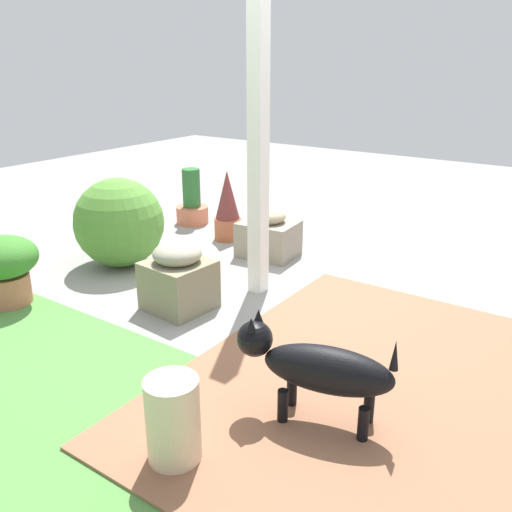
{
  "coord_description": "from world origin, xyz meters",
  "views": [
    {
      "loc": [
        -1.83,
        3.0,
        1.58
      ],
      "look_at": [
        0.05,
        0.29,
        0.37
      ],
      "focal_mm": 38.19,
      "sensor_mm": 36.0,
      "label": 1
    }
  ],
  "objects_px": {
    "ceramic_urn": "(173,421)",
    "porch_pillar": "(258,144)",
    "dog": "(316,367)",
    "round_shrub": "(119,223)",
    "terracotta_pot_broad": "(4,265)",
    "stone_planter_mid": "(179,278)",
    "terracotta_pot_tall": "(192,204)",
    "terracotta_pot_spiky": "(227,207)",
    "stone_planter_nearest": "(268,235)"
  },
  "relations": [
    {
      "from": "porch_pillar",
      "to": "terracotta_pot_broad",
      "type": "bearing_deg",
      "value": 41.86
    },
    {
      "from": "round_shrub",
      "to": "terracotta_pot_broad",
      "type": "bearing_deg",
      "value": 85.36
    },
    {
      "from": "dog",
      "to": "terracotta_pot_spiky",
      "type": "bearing_deg",
      "value": -44.19
    },
    {
      "from": "stone_planter_nearest",
      "to": "stone_planter_mid",
      "type": "distance_m",
      "value": 1.19
    },
    {
      "from": "terracotta_pot_broad",
      "to": "terracotta_pot_spiky",
      "type": "height_order",
      "value": "terracotta_pot_spiky"
    },
    {
      "from": "stone_planter_mid",
      "to": "ceramic_urn",
      "type": "height_order",
      "value": "stone_planter_mid"
    },
    {
      "from": "round_shrub",
      "to": "terracotta_pot_broad",
      "type": "height_order",
      "value": "round_shrub"
    },
    {
      "from": "stone_planter_nearest",
      "to": "terracotta_pot_spiky",
      "type": "distance_m",
      "value": 0.58
    },
    {
      "from": "dog",
      "to": "ceramic_urn",
      "type": "distance_m",
      "value": 0.66
    },
    {
      "from": "porch_pillar",
      "to": "dog",
      "type": "bearing_deg",
      "value": 134.25
    },
    {
      "from": "round_shrub",
      "to": "ceramic_urn",
      "type": "relative_size",
      "value": 1.84
    },
    {
      "from": "stone_planter_mid",
      "to": "dog",
      "type": "relative_size",
      "value": 0.63
    },
    {
      "from": "stone_planter_mid",
      "to": "terracotta_pot_tall",
      "type": "height_order",
      "value": "terracotta_pot_tall"
    },
    {
      "from": "stone_planter_mid",
      "to": "round_shrub",
      "type": "height_order",
      "value": "round_shrub"
    },
    {
      "from": "porch_pillar",
      "to": "terracotta_pot_tall",
      "type": "relative_size",
      "value": 3.8
    },
    {
      "from": "stone_planter_nearest",
      "to": "round_shrub",
      "type": "distance_m",
      "value": 1.21
    },
    {
      "from": "terracotta_pot_broad",
      "to": "ceramic_urn",
      "type": "height_order",
      "value": "terracotta_pot_broad"
    },
    {
      "from": "terracotta_pot_tall",
      "to": "ceramic_urn",
      "type": "height_order",
      "value": "terracotta_pot_tall"
    },
    {
      "from": "terracotta_pot_broad",
      "to": "dog",
      "type": "relative_size",
      "value": 0.65
    },
    {
      "from": "porch_pillar",
      "to": "stone_planter_mid",
      "type": "xyz_separation_m",
      "value": [
        0.27,
        0.53,
        -0.83
      ]
    },
    {
      "from": "dog",
      "to": "stone_planter_nearest",
      "type": "bearing_deg",
      "value": -51.15
    },
    {
      "from": "stone_planter_nearest",
      "to": "terracotta_pot_broad",
      "type": "xyz_separation_m",
      "value": [
        0.93,
        1.8,
        0.1
      ]
    },
    {
      "from": "stone_planter_nearest",
      "to": "dog",
      "type": "bearing_deg",
      "value": 128.85
    },
    {
      "from": "ceramic_urn",
      "to": "porch_pillar",
      "type": "bearing_deg",
      "value": -66.66
    },
    {
      "from": "stone_planter_nearest",
      "to": "terracotta_pot_spiky",
      "type": "relative_size",
      "value": 0.77
    },
    {
      "from": "dog",
      "to": "terracotta_pot_broad",
      "type": "bearing_deg",
      "value": 1.34
    },
    {
      "from": "porch_pillar",
      "to": "stone_planter_nearest",
      "type": "bearing_deg",
      "value": -62.27
    },
    {
      "from": "terracotta_pot_tall",
      "to": "terracotta_pot_broad",
      "type": "xyz_separation_m",
      "value": [
        -0.23,
        2.16,
        0.08
      ]
    },
    {
      "from": "stone_planter_nearest",
      "to": "ceramic_urn",
      "type": "height_order",
      "value": "stone_planter_nearest"
    },
    {
      "from": "ceramic_urn",
      "to": "stone_planter_mid",
      "type": "bearing_deg",
      "value": -48.58
    },
    {
      "from": "round_shrub",
      "to": "terracotta_pot_spiky",
      "type": "bearing_deg",
      "value": -106.85
    },
    {
      "from": "stone_planter_mid",
      "to": "terracotta_pot_spiky",
      "type": "height_order",
      "value": "terracotta_pot_spiky"
    },
    {
      "from": "porch_pillar",
      "to": "stone_planter_nearest",
      "type": "relative_size",
      "value": 4.26
    },
    {
      "from": "terracotta_pot_spiky",
      "to": "ceramic_urn",
      "type": "xyz_separation_m",
      "value": [
        -1.6,
        2.45,
        -0.11
      ]
    },
    {
      "from": "porch_pillar",
      "to": "terracotta_pot_spiky",
      "type": "bearing_deg",
      "value": -42.23
    },
    {
      "from": "porch_pillar",
      "to": "stone_planter_mid",
      "type": "distance_m",
      "value": 1.02
    },
    {
      "from": "round_shrub",
      "to": "ceramic_urn",
      "type": "bearing_deg",
      "value": 142.76
    },
    {
      "from": "stone_planter_nearest",
      "to": "dog",
      "type": "height_order",
      "value": "dog"
    },
    {
      "from": "porch_pillar",
      "to": "terracotta_pot_broad",
      "type": "xyz_separation_m",
      "value": [
        1.27,
        1.14,
        -0.77
      ]
    },
    {
      "from": "round_shrub",
      "to": "stone_planter_nearest",
      "type": "bearing_deg",
      "value": -135.1
    },
    {
      "from": "stone_planter_mid",
      "to": "terracotta_pot_broad",
      "type": "bearing_deg",
      "value": 31.15
    },
    {
      "from": "dog",
      "to": "round_shrub",
      "type": "bearing_deg",
      "value": -21.61
    },
    {
      "from": "terracotta_pot_tall",
      "to": "ceramic_urn",
      "type": "distance_m",
      "value": 3.46
    },
    {
      "from": "stone_planter_mid",
      "to": "terracotta_pot_spiky",
      "type": "distance_m",
      "value": 1.48
    },
    {
      "from": "stone_planter_nearest",
      "to": "terracotta_pot_tall",
      "type": "xyz_separation_m",
      "value": [
        1.16,
        -0.36,
        0.02
      ]
    },
    {
      "from": "stone_planter_mid",
      "to": "round_shrub",
      "type": "distance_m",
      "value": 1.0
    },
    {
      "from": "stone_planter_mid",
      "to": "terracotta_pot_broad",
      "type": "relative_size",
      "value": 0.97
    },
    {
      "from": "terracotta_pot_tall",
      "to": "terracotta_pot_broad",
      "type": "distance_m",
      "value": 2.17
    },
    {
      "from": "porch_pillar",
      "to": "terracotta_pot_tall",
      "type": "xyz_separation_m",
      "value": [
        1.5,
        -1.02,
        -0.85
      ]
    },
    {
      "from": "porch_pillar",
      "to": "stone_planter_nearest",
      "type": "xyz_separation_m",
      "value": [
        0.34,
        -0.66,
        -0.87
      ]
    }
  ]
}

